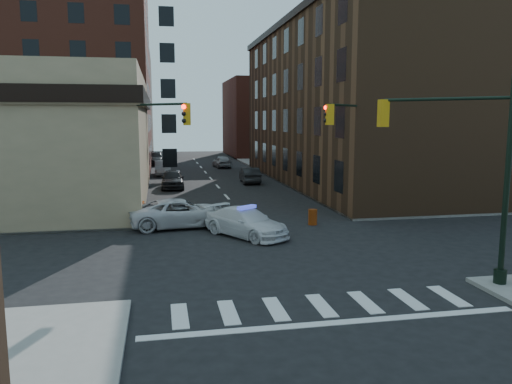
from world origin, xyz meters
name	(u,v)px	position (x,y,z in m)	size (l,w,h in m)	color
ground	(274,251)	(0.00, 0.00, 0.00)	(140.00, 140.00, 0.00)	black
sidewalk_ne	(401,169)	(23.00, 32.75, 0.07)	(34.00, 54.50, 0.15)	gray
apartment_block	(35,64)	(-18.50, 40.00, 12.00)	(25.00, 25.00, 24.00)	#602A1E
commercial_row_ne	(357,107)	(13.00, 22.50, 7.00)	(14.00, 34.00, 14.00)	#4E321F
filler_nw	(87,105)	(-16.00, 62.00, 8.00)	(20.00, 18.00, 16.00)	#50453C
filler_ne	(278,118)	(14.00, 58.00, 6.00)	(16.00, 16.00, 12.00)	#602A1E
signal_pole_se	(475,156)	(6.04, -5.52, 4.61)	(5.40, 5.27, 8.00)	black
signal_pole_nw	(142,150)	(-5.85, 5.34, 4.34)	(3.58, 3.67, 8.00)	black
signal_pole_ne	(353,147)	(5.84, 5.35, 4.34)	(3.67, 3.58, 8.00)	black
tree_ne_near	(289,144)	(7.50, 26.00, 3.49)	(3.00, 3.00, 4.85)	black
tree_ne_far	(271,140)	(7.50, 34.00, 3.49)	(3.00, 3.00, 4.85)	black
police_car	(246,222)	(-0.75, 3.07, 0.72)	(2.01, 4.94, 1.43)	white
pickup	(181,213)	(-3.89, 5.91, 0.78)	(2.58, 5.60, 1.56)	silver
parked_car_wnear	(173,179)	(-3.92, 21.61, 0.81)	(1.90, 4.73, 1.61)	black
parked_car_wfar	(163,168)	(-4.70, 31.98, 0.75)	(1.59, 4.56, 1.50)	gray
parked_car_wdeep	(155,158)	(-5.50, 44.37, 0.82)	(2.28, 5.62, 1.63)	black
parked_car_enear	(250,175)	(3.23, 23.92, 0.73)	(1.54, 4.42, 1.46)	black
parked_car_efar	(222,161)	(2.50, 39.16, 0.73)	(1.72, 4.27, 1.46)	#9B9EA4
pedestrian_a	(59,208)	(-10.41, 6.78, 1.14)	(0.73, 0.48, 1.99)	black
pedestrian_b	(78,208)	(-9.58, 7.73, 0.95)	(0.78, 0.61, 1.60)	black
pedestrian_c	(13,208)	(-13.00, 7.66, 1.07)	(1.07, 0.45, 1.83)	black
barrel_road	(313,217)	(3.42, 5.07, 0.44)	(0.49, 0.49, 0.88)	red
barrel_bank	(156,216)	(-5.25, 6.76, 0.49)	(0.55, 0.55, 0.98)	#EE470B
barricade_nw_a	(134,211)	(-6.50, 7.55, 0.67)	(1.38, 0.69, 1.03)	orange
barricade_nw_b	(86,213)	(-9.21, 8.00, 0.56)	(1.09, 0.55, 0.82)	red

